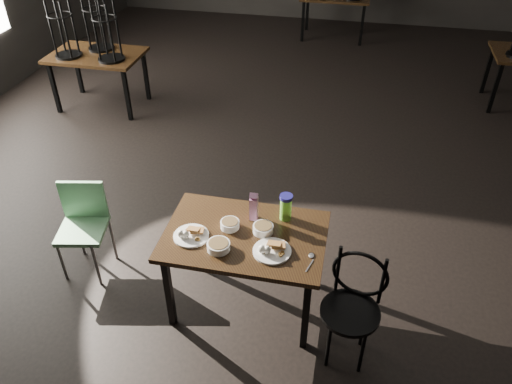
% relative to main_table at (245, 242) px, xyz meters
% --- Properties ---
extents(main_table, '(1.20, 0.80, 0.75)m').
position_rel_main_table_xyz_m(main_table, '(0.00, 0.00, 0.00)').
color(main_table, black).
rests_on(main_table, ground).
extents(plate_left, '(0.26, 0.26, 0.08)m').
position_rel_main_table_xyz_m(plate_left, '(-0.38, -0.11, 0.10)').
color(plate_left, white).
rests_on(plate_left, main_table).
extents(plate_right, '(0.28, 0.28, 0.09)m').
position_rel_main_table_xyz_m(plate_right, '(0.23, -0.15, 0.10)').
color(plate_right, white).
rests_on(plate_right, main_table).
extents(bowl_near, '(0.14, 0.14, 0.06)m').
position_rel_main_table_xyz_m(bowl_near, '(-0.13, 0.05, 0.11)').
color(bowl_near, white).
rests_on(bowl_near, main_table).
extents(bowl_far, '(0.15, 0.15, 0.06)m').
position_rel_main_table_xyz_m(bowl_far, '(0.13, 0.06, 0.11)').
color(bowl_far, white).
rests_on(bowl_far, main_table).
extents(bowl_big, '(0.17, 0.17, 0.06)m').
position_rel_main_table_xyz_m(bowl_big, '(-0.15, -0.19, 0.11)').
color(bowl_big, white).
rests_on(bowl_big, main_table).
extents(juice_carton, '(0.06, 0.06, 0.24)m').
position_rel_main_table_xyz_m(juice_carton, '(0.03, 0.19, 0.19)').
color(juice_carton, '#7F175E').
rests_on(juice_carton, main_table).
extents(water_bottle, '(0.13, 0.13, 0.22)m').
position_rel_main_table_xyz_m(water_bottle, '(0.26, 0.25, 0.19)').
color(water_bottle, '#85EA45').
rests_on(water_bottle, main_table).
extents(spoon, '(0.06, 0.20, 0.01)m').
position_rel_main_table_xyz_m(spoon, '(0.51, -0.14, 0.08)').
color(spoon, silver).
rests_on(spoon, main_table).
extents(bentwood_chair, '(0.45, 0.44, 0.88)m').
position_rel_main_table_xyz_m(bentwood_chair, '(0.84, -0.27, -0.15)').
color(bentwood_chair, black).
rests_on(bentwood_chair, ground).
extents(school_chair, '(0.45, 0.45, 0.82)m').
position_rel_main_table_xyz_m(school_chair, '(-1.44, 0.16, -0.17)').
color(school_chair, '#76B782').
rests_on(school_chair, ground).
extents(bg_table_left, '(1.20, 0.80, 1.48)m').
position_rel_main_table_xyz_m(bg_table_left, '(-2.74, 3.08, 0.11)').
color(bg_table_left, black).
rests_on(bg_table_left, ground).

